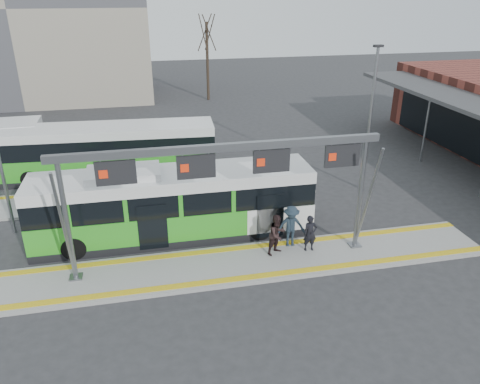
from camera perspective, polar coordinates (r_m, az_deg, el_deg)
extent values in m
plane|color=#2D2D30|center=(20.02, -0.45, -9.00)|extent=(120.00, 120.00, 0.00)
cube|color=gray|center=(19.98, -0.45, -8.82)|extent=(22.00, 3.00, 0.15)
cube|color=gray|center=(26.75, -12.43, -0.51)|extent=(20.00, 3.00, 0.15)
cube|color=yellow|center=(20.89, -1.10, -6.96)|extent=(22.00, 0.35, 0.02)
cube|color=yellow|center=(19.00, 0.27, -10.44)|extent=(22.00, 0.35, 0.02)
cube|color=yellow|center=(27.77, -12.48, 0.61)|extent=(20.00, 0.35, 0.02)
cylinder|color=slate|center=(18.91, -20.36, -3.41)|extent=(0.20, 0.20, 5.05)
cube|color=slate|center=(20.12, -19.35, -9.75)|extent=(0.50, 0.50, 0.06)
cylinder|color=slate|center=(18.30, -20.61, -4.40)|extent=(0.12, 1.46, 4.90)
cylinder|color=slate|center=(20.68, 14.44, -0.27)|extent=(0.20, 0.20, 5.05)
cube|color=slate|center=(21.79, 13.78, -6.26)|extent=(0.50, 0.50, 0.06)
cylinder|color=slate|center=(20.11, 15.30, -1.06)|extent=(0.12, 1.46, 4.90)
cube|color=slate|center=(17.93, -2.27, 5.43)|extent=(13.00, 0.25, 0.30)
cube|color=black|center=(17.97, -14.90, 2.28)|extent=(1.50, 0.12, 0.95)
cube|color=red|center=(17.93, -16.34, 2.07)|extent=(0.32, 0.02, 0.32)
cube|color=black|center=(18.03, -5.36, 3.09)|extent=(1.50, 0.12, 0.95)
cube|color=red|center=(17.93, -6.76, 2.89)|extent=(0.32, 0.02, 0.32)
cube|color=black|center=(18.59, 3.86, 3.79)|extent=(1.50, 0.12, 0.95)
cube|color=red|center=(18.41, 2.57, 3.62)|extent=(0.32, 0.02, 0.32)
cube|color=black|center=(19.60, 12.35, 4.35)|extent=(1.50, 0.12, 0.95)
cube|color=red|center=(19.36, 11.21, 4.21)|extent=(0.32, 0.02, 0.32)
cylinder|color=slate|center=(33.28, 21.66, 7.02)|extent=(0.14, 0.14, 4.30)
cube|color=gray|center=(53.55, -25.21, 19.82)|extent=(24.00, 12.00, 18.00)
cube|color=black|center=(22.45, -7.82, -4.78)|extent=(12.74, 2.79, 0.37)
cube|color=green|center=(22.08, -7.93, -2.97)|extent=(12.74, 2.79, 1.22)
cube|color=black|center=(21.59, -8.10, -0.27)|extent=(12.74, 2.71, 1.06)
cube|color=white|center=(21.28, -8.22, 1.68)|extent=(12.74, 2.79, 0.53)
cube|color=orange|center=(22.54, 8.10, 2.69)|extent=(0.06, 1.89, 0.30)
cube|color=white|center=(21.13, -14.03, 2.27)|extent=(3.19, 1.91, 0.32)
cylinder|color=black|center=(21.48, -19.58, -6.42)|extent=(1.06, 0.33, 1.06)
cylinder|color=black|center=(23.58, -18.96, -3.52)|extent=(1.06, 0.33, 1.06)
cylinder|color=black|center=(21.75, 2.48, -4.52)|extent=(1.06, 0.33, 1.06)
cylinder|color=black|center=(23.83, 1.07, -1.83)|extent=(1.06, 0.33, 1.06)
cube|color=black|center=(30.19, -15.38, 2.27)|extent=(12.89, 3.51, 0.37)
cube|color=green|center=(29.91, -15.55, 3.69)|extent=(12.89, 3.51, 1.22)
cube|color=black|center=(29.55, -15.79, 5.77)|extent=(12.89, 3.43, 1.06)
cube|color=white|center=(29.33, -15.96, 7.24)|extent=(12.89, 3.51, 0.53)
cylinder|color=black|center=(29.87, -24.18, 1.46)|extent=(1.08, 0.39, 1.06)
cylinder|color=black|center=(32.05, -23.17, 3.09)|extent=(1.08, 0.39, 1.06)
cylinder|color=black|center=(28.69, -8.10, 2.52)|extent=(1.08, 0.39, 1.06)
cylinder|color=black|center=(30.95, -8.20, 4.13)|extent=(1.08, 0.39, 1.06)
cylinder|color=black|center=(31.94, -27.24, 2.27)|extent=(1.08, 0.35, 1.07)
cylinder|color=black|center=(34.17, -26.44, 3.73)|extent=(1.08, 0.35, 1.07)
imported|color=black|center=(20.67, 8.54, -5.01)|extent=(0.61, 0.41, 1.65)
imported|color=black|center=(20.24, 4.56, -5.18)|extent=(1.12, 1.04, 1.83)
imported|color=#1F2C37|center=(20.86, 6.24, -4.16)|extent=(1.32, 0.85, 1.93)
cylinder|color=#382B21|center=(49.79, -17.40, 13.88)|extent=(0.28, 0.28, 6.20)
cylinder|color=#382B21|center=(48.87, -3.99, 15.54)|extent=(0.28, 0.28, 7.62)
cylinder|color=slate|center=(26.86, 15.53, 8.23)|extent=(0.16, 0.16, 8.02)
cube|color=black|center=(26.13, 16.53, 16.71)|extent=(0.50, 0.25, 0.12)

